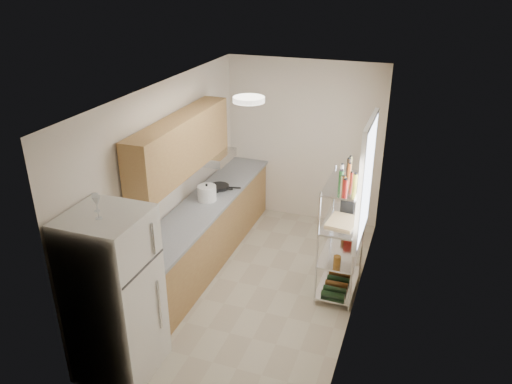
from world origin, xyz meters
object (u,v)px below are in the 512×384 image
at_px(cutting_board, 342,221).
at_px(espresso_machine, 348,200).
at_px(refrigerator, 115,295).
at_px(frying_pan_large, 219,187).
at_px(rice_cooker, 207,193).

bearing_deg(cutting_board, espresso_machine, 90.08).
bearing_deg(refrigerator, frying_pan_large, 90.86).
bearing_deg(rice_cooker, espresso_machine, 3.09).
relative_size(rice_cooker, frying_pan_large, 0.91).
height_order(rice_cooker, cutting_board, rice_cooker).
relative_size(frying_pan_large, espresso_machine, 0.99).
xyz_separation_m(refrigerator, rice_cooker, (-0.04, 2.29, 0.11)).
xyz_separation_m(frying_pan_large, cutting_board, (1.91, -0.67, 0.10)).
height_order(refrigerator, frying_pan_large, refrigerator).
distance_m(refrigerator, rice_cooker, 2.29).
distance_m(frying_pan_large, cutting_board, 2.03).
xyz_separation_m(rice_cooker, frying_pan_large, (0.00, 0.42, -0.08)).
xyz_separation_m(refrigerator, espresso_machine, (1.87, 2.39, 0.26)).
bearing_deg(espresso_machine, refrigerator, -132.36).
bearing_deg(cutting_board, frying_pan_large, 160.79).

